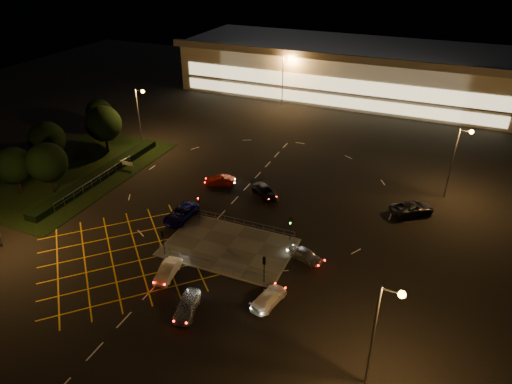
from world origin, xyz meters
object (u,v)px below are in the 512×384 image
at_px(signal_sw, 163,237).
at_px(signal_nw, 199,203).
at_px(signal_ne, 291,224).
at_px(car_far_dkgrey, 265,191).
at_px(car_right_silver, 306,255).
at_px(car_east_grey, 412,208).
at_px(car_near_silver, 187,305).
at_px(car_left_blue, 181,214).
at_px(signal_se, 264,264).
at_px(car_circ_red, 220,181).
at_px(car_queue_white, 168,271).
at_px(car_approach_white, 269,298).

bearing_deg(signal_sw, signal_nw, -90.00).
bearing_deg(signal_ne, car_far_dkgrey, 127.83).
xyz_separation_m(car_right_silver, car_east_grey, (9.57, 14.54, 0.11)).
distance_m(car_near_silver, car_east_grey, 31.73).
relative_size(car_left_blue, car_far_dkgrey, 1.10).
relative_size(signal_sw, car_far_dkgrey, 0.64).
relative_size(car_near_silver, car_right_silver, 1.13).
relative_size(signal_se, car_near_silver, 0.71).
xyz_separation_m(signal_se, car_near_silver, (-5.12, -6.72, -1.61)).
distance_m(signal_ne, car_circ_red, 16.61).
bearing_deg(car_queue_white, signal_nw, 94.09).
bearing_deg(signal_nw, car_east_grey, 25.83).
relative_size(signal_se, car_approach_white, 0.69).
height_order(signal_ne, car_approach_white, signal_ne).
bearing_deg(car_right_silver, signal_se, 170.57).
distance_m(car_left_blue, car_approach_white, 18.52).
xyz_separation_m(signal_sw, signal_nw, (0.00, 7.99, 0.00)).
distance_m(signal_nw, car_approach_white, 17.30).
height_order(car_left_blue, car_east_grey, car_east_grey).
xyz_separation_m(car_queue_white, car_circ_red, (-4.14, 20.10, -0.00)).
bearing_deg(car_approach_white, car_right_silver, -87.32).
height_order(car_near_silver, car_approach_white, car_near_silver).
bearing_deg(car_approach_white, signal_nw, -26.51).
bearing_deg(car_far_dkgrey, signal_sw, -160.35).
distance_m(car_queue_white, car_right_silver, 14.91).
distance_m(signal_ne, car_left_blue, 14.31).
xyz_separation_m(car_left_blue, car_far_dkgrey, (7.44, 9.56, -0.04)).
bearing_deg(car_east_grey, car_circ_red, 58.41).
relative_size(signal_sw, car_right_silver, 0.79).
bearing_deg(car_left_blue, car_near_silver, -54.31).
bearing_deg(car_queue_white, car_approach_white, -6.03).
bearing_deg(signal_se, car_approach_white, 120.75).
bearing_deg(car_circ_red, car_right_silver, 32.19).
distance_m(car_near_silver, car_right_silver, 14.32).
distance_m(signal_sw, signal_ne, 14.41).
xyz_separation_m(signal_nw, car_right_silver, (14.78, -2.75, -1.69)).
relative_size(car_queue_white, car_east_grey, 0.74).
xyz_separation_m(signal_sw, car_circ_red, (-1.79, 17.09, -1.68)).
bearing_deg(car_right_silver, car_left_blue, 102.24).
xyz_separation_m(car_circ_red, car_approach_white, (15.35, -19.71, -0.02)).
height_order(signal_se, car_far_dkgrey, signal_se).
xyz_separation_m(car_queue_white, car_approach_white, (11.21, 0.38, -0.03)).
bearing_deg(car_approach_white, car_far_dkgrey, -55.17).
bearing_deg(car_approach_white, car_left_blue, -20.20).
xyz_separation_m(signal_sw, car_right_silver, (14.78, 5.23, -1.69)).
bearing_deg(car_far_dkgrey, car_east_grey, -43.67).
bearing_deg(car_queue_white, car_left_blue, 106.18).
xyz_separation_m(car_near_silver, car_queue_white, (-4.53, 3.71, -0.07)).
xyz_separation_m(signal_nw, car_far_dkgrey, (5.25, 8.69, -1.65)).
bearing_deg(car_near_silver, car_right_silver, 43.59).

